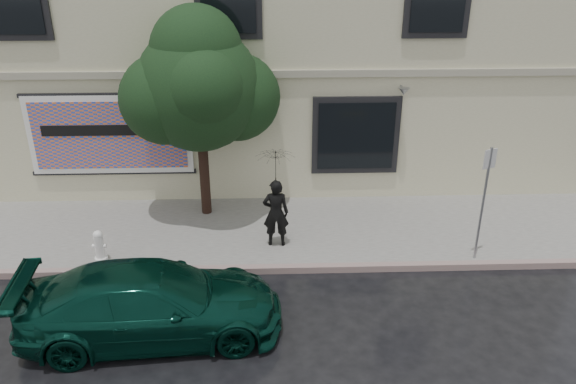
{
  "coord_description": "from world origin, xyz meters",
  "views": [
    {
      "loc": [
        0.94,
        -8.98,
        6.79
      ],
      "look_at": [
        1.32,
        2.2,
        1.62
      ],
      "focal_mm": 35.0,
      "sensor_mm": 36.0,
      "label": 1
    }
  ],
  "objects_px": {
    "pedestrian": "(276,213)",
    "street_tree": "(199,89)",
    "car": "(152,303)",
    "fire_hydrant": "(99,246)"
  },
  "relations": [
    {
      "from": "pedestrian",
      "to": "street_tree",
      "type": "relative_size",
      "value": 0.34
    },
    {
      "from": "car",
      "to": "street_tree",
      "type": "height_order",
      "value": "street_tree"
    },
    {
      "from": "street_tree",
      "to": "pedestrian",
      "type": "bearing_deg",
      "value": -44.15
    },
    {
      "from": "street_tree",
      "to": "car",
      "type": "bearing_deg",
      "value": -96.25
    },
    {
      "from": "pedestrian",
      "to": "street_tree",
      "type": "distance_m",
      "value": 3.5
    },
    {
      "from": "car",
      "to": "pedestrian",
      "type": "bearing_deg",
      "value": -42.6
    },
    {
      "from": "car",
      "to": "pedestrian",
      "type": "xyz_separation_m",
      "value": [
        2.3,
        2.96,
        0.28
      ]
    },
    {
      "from": "pedestrian",
      "to": "street_tree",
      "type": "height_order",
      "value": "street_tree"
    },
    {
      "from": "street_tree",
      "to": "fire_hydrant",
      "type": "bearing_deg",
      "value": -132.79
    },
    {
      "from": "car",
      "to": "fire_hydrant",
      "type": "bearing_deg",
      "value": 29.16
    }
  ]
}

